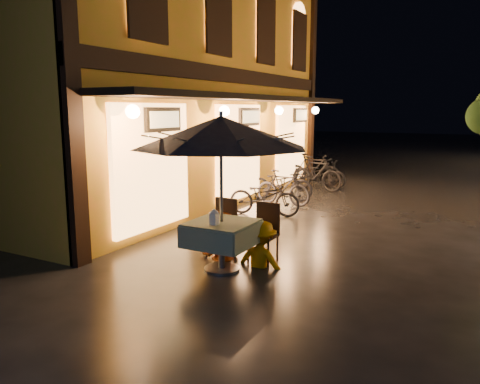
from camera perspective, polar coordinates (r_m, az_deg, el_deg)
The scene contains 15 objects.
ground at distance 7.35m, azimuth 8.80°, elevation -9.86°, with size 90.00×90.00×0.00m, color black.
west_building at distance 13.27m, azimuth -9.13°, elevation 15.24°, with size 5.90×11.40×7.40m.
cafe_table at distance 7.27m, azimuth -2.25°, elevation -5.10°, with size 0.99×0.99×0.78m.
patio_umbrella at distance 7.03m, azimuth -2.34°, elevation 7.28°, with size 2.68×2.68×2.46m.
cafe_chair_left at distance 8.10m, azimuth -2.04°, elevation -3.88°, with size 0.42×0.42×0.97m.
cafe_chair_right at distance 7.73m, azimuth 3.10°, elevation -4.56°, with size 0.42×0.42×0.97m.
table_lantern at distance 7.01m, azimuth -3.18°, elevation -2.90°, with size 0.16×0.16×0.25m.
person_orange at distance 7.89m, azimuth -2.37°, elevation -2.52°, with size 0.75×0.58×1.54m, color #B94C0C.
person_yellow at distance 7.47m, azimuth 2.63°, elevation -3.70°, with size 0.92×0.53×1.42m, color #E69200.
bicycle_0 at distance 11.07m, azimuth 2.95°, elevation -0.54°, with size 0.60×1.72×0.90m, color black.
bicycle_1 at distance 12.26m, azimuth 5.28°, elevation 0.51°, with size 0.43×1.54×0.92m, color black.
bicycle_2 at distance 12.94m, azimuth 4.94°, elevation 1.06°, with size 0.62×1.79×0.94m, color black.
bicycle_3 at distance 14.59m, azimuth 9.30°, elevation 2.23°, with size 0.50×1.77×1.06m, color black.
bicycle_4 at distance 15.21m, azimuth 9.74°, elevation 2.20°, with size 0.59×1.68×0.88m, color black.
bicycle_5 at distance 15.45m, azimuth 8.85°, elevation 2.69°, with size 0.50×1.78×1.07m, color black.
Camera 1 is at (2.26, -6.53, 2.49)m, focal length 35.00 mm.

